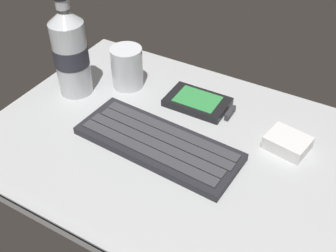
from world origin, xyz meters
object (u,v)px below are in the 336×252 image
handheld_device (200,103)px  juice_cup (127,69)px  keyboard (158,143)px  water_bottle (70,52)px  charger_block (287,143)px

handheld_device → juice_cup: size_ratio=1.51×
keyboard → water_bottle: size_ratio=1.42×
juice_cup → handheld_device: bearing=3.4°
charger_block → juice_cup: bearing=176.1°
keyboard → handheld_device: size_ratio=2.30×
juice_cup → charger_block: juice_cup is taller
handheld_device → water_bottle: (-24.22, -7.90, 8.28)cm
keyboard → handheld_device: 14.13cm
charger_block → water_bottle: bearing=-173.8°
handheld_device → charger_block: size_ratio=1.84×
juice_cup → charger_block: (34.51, -2.32, -2.71)cm
water_bottle → charger_block: size_ratio=2.97×
water_bottle → charger_block: water_bottle is taller
keyboard → juice_cup: (-15.04, 13.10, 3.10)cm
juice_cup → charger_block: 34.69cm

